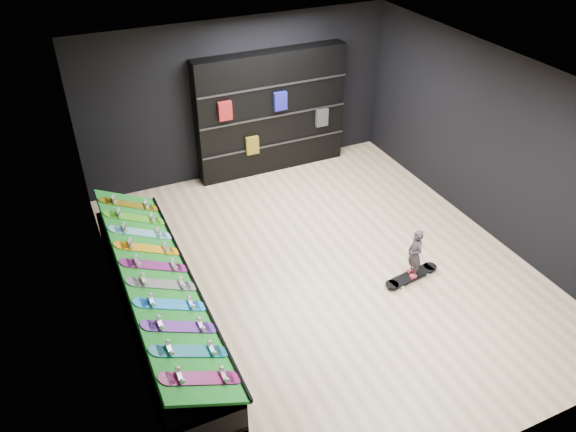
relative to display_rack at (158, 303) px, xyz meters
name	(u,v)px	position (x,y,z in m)	size (l,w,h in m)	color
floor	(323,268)	(2.55, 0.00, -0.25)	(6.00, 7.00, 0.01)	beige
ceiling	(331,83)	(2.55, 0.00, 2.75)	(6.00, 7.00, 0.01)	white
wall_back	(239,99)	(2.55, 3.50, 1.25)	(6.00, 0.02, 3.00)	black
wall_front	(501,360)	(2.55, -3.50, 1.25)	(6.00, 0.02, 3.00)	black
wall_left	(109,238)	(-0.45, 0.00, 1.25)	(0.02, 7.00, 3.00)	black
wall_right	(493,145)	(5.55, 0.00, 1.25)	(0.02, 7.00, 3.00)	black
display_rack	(158,303)	(0.00, 0.00, 0.00)	(0.90, 4.50, 0.50)	black
turf_ramp	(158,276)	(0.05, 0.00, 0.46)	(1.00, 4.50, 0.04)	#116D1A
back_shelving	(271,113)	(3.12, 3.32, 0.94)	(2.97, 0.35, 2.38)	black
floor_skateboard	(411,277)	(3.65, -0.79, -0.20)	(0.98, 0.22, 0.09)	black
child	(414,262)	(3.65, -0.79, 0.08)	(0.18, 0.13, 0.48)	black
display_board_0	(201,378)	(0.06, -1.90, 0.49)	(0.98, 0.22, 0.09)	#E5198C
display_board_1	(190,351)	(0.06, -1.48, 0.49)	(0.98, 0.22, 0.09)	#0C8C99
display_board_2	(180,327)	(0.06, -1.06, 0.49)	(0.98, 0.22, 0.09)	purple
display_board_3	(171,304)	(0.06, -0.63, 0.49)	(0.98, 0.22, 0.09)	blue
display_board_4	(162,284)	(0.06, -0.21, 0.49)	(0.98, 0.22, 0.09)	black
display_board_5	(155,265)	(0.06, 0.21, 0.49)	(0.98, 0.22, 0.09)	#2626BF
display_board_6	(148,248)	(0.06, 0.63, 0.49)	(0.98, 0.22, 0.09)	orange
display_board_7	(141,233)	(0.06, 1.06, 0.49)	(0.98, 0.22, 0.09)	#0CB2E5
display_board_8	(135,218)	(0.06, 1.48, 0.49)	(0.98, 0.22, 0.09)	green
display_board_9	(129,204)	(0.06, 1.90, 0.49)	(0.98, 0.22, 0.09)	yellow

